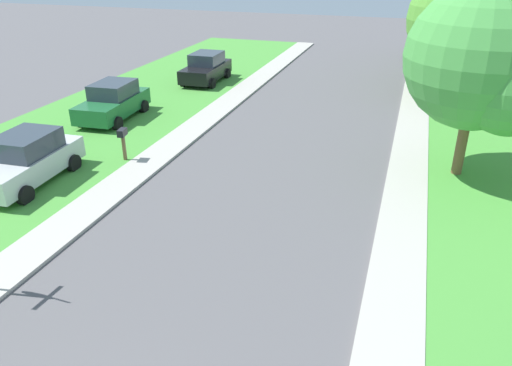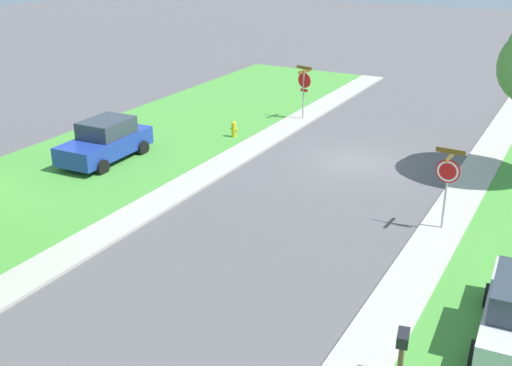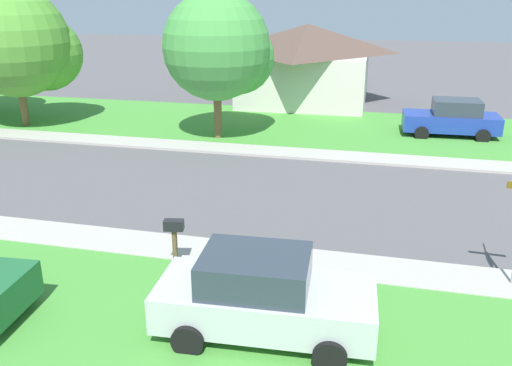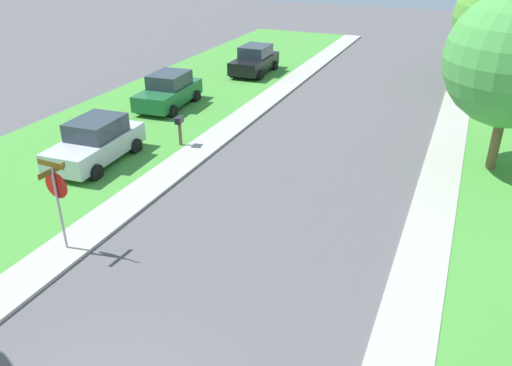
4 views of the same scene
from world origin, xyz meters
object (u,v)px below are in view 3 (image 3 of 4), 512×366
(car_blue_far_down_street, at_px, (452,118))
(car_silver_near_corner, at_px, (263,296))
(house_right_setback, at_px, (307,62))
(tree_sidewalk_far, at_px, (22,45))
(tree_corner_large, at_px, (222,50))
(mailbox, at_px, (174,231))

(car_blue_far_down_street, bearing_deg, car_silver_near_corner, 162.85)
(car_silver_near_corner, distance_m, house_right_setback, 24.19)
(car_blue_far_down_street, relative_size, house_right_setback, 0.48)
(car_silver_near_corner, xyz_separation_m, house_right_setback, (24.00, 2.61, 1.50))
(tree_sidewalk_far, xyz_separation_m, house_right_setback, (9.64, -12.54, -1.61))
(tree_corner_large, relative_size, mailbox, 5.00)
(house_right_setback, bearing_deg, car_silver_near_corner, -173.80)
(tree_corner_large, xyz_separation_m, tree_sidewalk_far, (-0.04, 10.06, -0.04))
(tree_corner_large, relative_size, house_right_setback, 0.72)
(car_blue_far_down_street, bearing_deg, house_right_setback, 48.28)
(house_right_setback, bearing_deg, car_blue_far_down_street, -131.72)
(tree_sidewalk_far, bearing_deg, car_blue_far_down_street, -82.62)
(car_blue_far_down_street, distance_m, tree_sidewalk_far, 20.80)
(car_silver_near_corner, height_order, house_right_setback, house_right_setback)
(tree_corner_large, bearing_deg, mailbox, -168.94)
(car_blue_far_down_street, xyz_separation_m, house_right_setback, (7.00, 7.85, 1.50))
(tree_corner_large, distance_m, house_right_setback, 10.06)
(car_silver_near_corner, distance_m, tree_sidewalk_far, 21.10)
(tree_corner_large, bearing_deg, car_blue_far_down_street, -75.86)
(tree_corner_large, height_order, mailbox, tree_corner_large)
(car_silver_near_corner, distance_m, tree_corner_large, 15.59)
(car_blue_far_down_street, distance_m, mailbox, 16.86)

